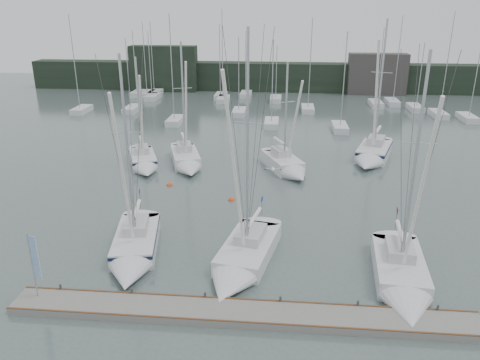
% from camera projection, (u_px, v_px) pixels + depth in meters
% --- Properties ---
extents(ground, '(160.00, 160.00, 0.00)m').
position_uv_depth(ground, '(248.00, 266.00, 28.63)').
color(ground, '#4D5E5A').
rests_on(ground, ground).
extents(dock, '(24.00, 2.00, 0.40)m').
position_uv_depth(dock, '(241.00, 313.00, 23.91)').
color(dock, slate).
rests_on(dock, ground).
extents(far_treeline, '(90.00, 4.00, 5.00)m').
position_uv_depth(far_treeline, '(274.00, 77.00, 85.49)').
color(far_treeline, black).
rests_on(far_treeline, ground).
extents(far_building_left, '(12.00, 3.00, 8.00)m').
position_uv_depth(far_building_left, '(164.00, 69.00, 84.84)').
color(far_building_left, black).
rests_on(far_building_left, ground).
extents(far_building_right, '(10.00, 3.00, 7.00)m').
position_uv_depth(far_building_right, '(377.00, 74.00, 81.72)').
color(far_building_right, '#3D3A38').
rests_on(far_building_right, ground).
extents(mast_forest, '(56.55, 26.25, 14.42)m').
position_uv_depth(mast_forest, '(255.00, 105.00, 71.95)').
color(mast_forest, silver).
rests_on(mast_forest, ground).
extents(sailboat_near_left, '(4.11, 9.02, 13.37)m').
position_uv_depth(sailboat_near_left, '(133.00, 252.00, 29.07)').
color(sailboat_near_left, silver).
rests_on(sailboat_near_left, ground).
extents(sailboat_near_center, '(4.53, 9.26, 14.95)m').
position_uv_depth(sailboat_near_center, '(240.00, 265.00, 27.79)').
color(sailboat_near_center, silver).
rests_on(sailboat_near_center, ground).
extents(sailboat_near_right, '(3.61, 8.95, 13.94)m').
position_uv_depth(sailboat_near_right, '(403.00, 284.00, 25.85)').
color(sailboat_near_right, silver).
rests_on(sailboat_near_right, ground).
extents(sailboat_mid_a, '(4.82, 7.67, 11.25)m').
position_uv_depth(sailboat_mid_a, '(144.00, 163.00, 45.37)').
color(sailboat_mid_a, silver).
rests_on(sailboat_mid_a, ground).
extents(sailboat_mid_b, '(4.79, 8.34, 12.61)m').
position_uv_depth(sailboat_mid_b, '(187.00, 162.00, 45.60)').
color(sailboat_mid_b, silver).
rests_on(sailboat_mid_b, ground).
extents(sailboat_mid_c, '(5.12, 7.61, 10.95)m').
position_uv_depth(sailboat_mid_c, '(288.00, 167.00, 44.05)').
color(sailboat_mid_c, silver).
rests_on(sailboat_mid_c, ground).
extents(sailboat_mid_d, '(5.46, 9.06, 14.70)m').
position_uv_depth(sailboat_mid_d, '(372.00, 155.00, 47.24)').
color(sailboat_mid_d, silver).
rests_on(sailboat_mid_d, ground).
extents(buoy_a, '(0.53, 0.53, 0.53)m').
position_uv_depth(buoy_a, '(231.00, 200.00, 38.20)').
color(buoy_a, '#E94914').
rests_on(buoy_a, ground).
extents(buoy_c, '(0.54, 0.54, 0.54)m').
position_uv_depth(buoy_c, '(170.00, 185.00, 41.32)').
color(buoy_c, '#E94914').
rests_on(buoy_c, ground).
extents(dock_banner, '(0.55, 0.22, 3.76)m').
position_uv_depth(dock_banner, '(34.00, 260.00, 24.14)').
color(dock_banner, '#AAADB2').
rests_on(dock_banner, dock).
extents(seagull, '(0.90, 0.40, 0.18)m').
position_uv_depth(seagull, '(273.00, 169.00, 26.61)').
color(seagull, white).
rests_on(seagull, ground).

